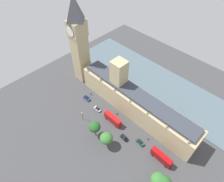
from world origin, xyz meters
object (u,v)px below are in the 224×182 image
(car_blue_trailing, at_px, (87,98))
(car_black_midblock, at_px, (124,137))
(parliament_building, at_px, (134,101))
(plane_tree_slot_10, at_px, (95,127))
(pedestrian_near_tower, at_px, (117,114))
(plane_tree_slot_11, at_px, (106,138))
(clock_tower, at_px, (78,40))
(pedestrian_under_trees, at_px, (148,139))
(double_decker_bus_kerbside, at_px, (113,119))
(double_decker_bus_opposite_hall, at_px, (161,157))
(street_lamp_slot_13, at_px, (82,114))
(car_dark_green_by_river_gate, at_px, (140,142))
(pedestrian_corner, at_px, (91,94))
(car_white_far_end, at_px, (97,109))
(plane_tree_slot_12, at_px, (158,180))

(car_blue_trailing, relative_size, car_black_midblock, 1.13)
(parliament_building, relative_size, plane_tree_slot_10, 7.32)
(pedestrian_near_tower, distance_m, plane_tree_slot_11, 19.84)
(clock_tower, bearing_deg, pedestrian_under_trees, 83.05)
(double_decker_bus_kerbside, height_order, double_decker_bus_opposite_hall, same)
(street_lamp_slot_13, bearing_deg, car_dark_green_by_river_gate, 108.89)
(double_decker_bus_kerbside, bearing_deg, pedestrian_near_tower, -160.95)
(parliament_building, bearing_deg, pedestrian_under_trees, 62.95)
(pedestrian_corner, bearing_deg, car_white_far_end, 83.88)
(pedestrian_under_trees, distance_m, street_lamp_slot_13, 35.73)
(pedestrian_near_tower, xyz_separation_m, plane_tree_slot_10, (16.85, 1.20, 6.48))
(car_dark_green_by_river_gate, xyz_separation_m, double_decker_bus_opposite_hall, (-0.12, 11.96, 1.75))
(parliament_building, bearing_deg, street_lamp_slot_13, -32.62)
(parliament_building, distance_m, pedestrian_corner, 28.16)
(double_decker_bus_kerbside, distance_m, plane_tree_slot_12, 37.15)
(pedestrian_corner, xyz_separation_m, street_lamp_slot_13, (14.81, 10.70, 3.47))
(pedestrian_under_trees, relative_size, plane_tree_slot_12, 0.16)
(double_decker_bus_opposite_hall, relative_size, street_lamp_slot_13, 1.78)
(car_dark_green_by_river_gate, bearing_deg, double_decker_bus_opposite_hall, 94.28)
(pedestrian_corner, height_order, pedestrian_under_trees, pedestrian_corner)
(parliament_building, height_order, plane_tree_slot_11, parliament_building)
(double_decker_bus_kerbside, xyz_separation_m, car_dark_green_by_river_gate, (-0.48, 18.27, -1.75))
(plane_tree_slot_12, bearing_deg, plane_tree_slot_11, -86.93)
(clock_tower, distance_m, double_decker_bus_opposite_hall, 74.07)
(car_white_far_end, distance_m, plane_tree_slot_12, 48.48)
(clock_tower, distance_m, plane_tree_slot_12, 80.07)
(double_decker_bus_opposite_hall, bearing_deg, clock_tower, -97.58)
(plane_tree_slot_11, relative_size, street_lamp_slot_13, 1.49)
(pedestrian_under_trees, distance_m, plane_tree_slot_12, 22.44)
(pedestrian_corner, bearing_deg, plane_tree_slot_11, 79.54)
(car_white_far_end, height_order, double_decker_bus_kerbside, double_decker_bus_kerbside)
(pedestrian_under_trees, bearing_deg, pedestrian_corner, -37.04)
(parliament_building, distance_m, pedestrian_under_trees, 20.64)
(parliament_building, bearing_deg, car_black_midblock, 27.16)
(pedestrian_near_tower, bearing_deg, plane_tree_slot_12, 96.07)
(car_black_midblock, height_order, plane_tree_slot_10, plane_tree_slot_10)
(double_decker_bus_opposite_hall, xyz_separation_m, street_lamp_slot_13, (10.66, -42.76, 1.55))
(car_dark_green_by_river_gate, height_order, pedestrian_near_tower, car_dark_green_by_river_gate)
(plane_tree_slot_10, bearing_deg, plane_tree_slot_11, 90.71)
(double_decker_bus_opposite_hall, bearing_deg, car_blue_trailing, -88.39)
(parliament_building, xyz_separation_m, car_black_midblock, (16.56, 8.49, -6.96))
(plane_tree_slot_10, bearing_deg, car_blue_trailing, -119.90)
(plane_tree_slot_10, bearing_deg, street_lamp_slot_13, -98.02)
(pedestrian_near_tower, distance_m, pedestrian_under_trees, 21.58)
(car_dark_green_by_river_gate, relative_size, street_lamp_slot_13, 0.74)
(car_blue_trailing, distance_m, plane_tree_slot_11, 32.43)
(street_lamp_slot_13, bearing_deg, plane_tree_slot_12, 89.91)
(double_decker_bus_opposite_hall, bearing_deg, plane_tree_slot_11, -60.16)
(car_black_midblock, bearing_deg, pedestrian_corner, -99.81)
(parliament_building, xyz_separation_m, double_decker_bus_opposite_hall, (12.92, 27.67, -5.21))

